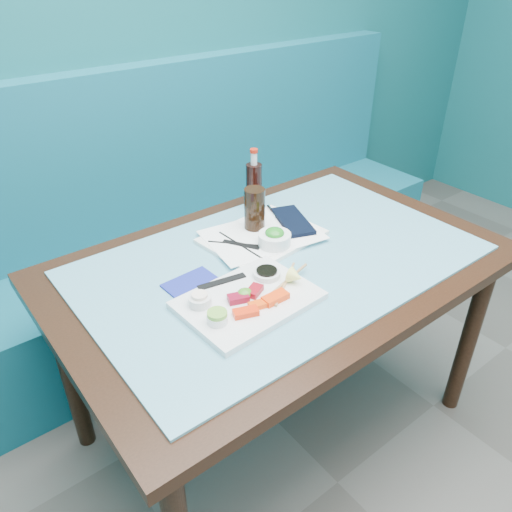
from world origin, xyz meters
TOP-DOWN VIEW (x-y plane):
  - booth_bench at (0.00, 2.29)m, footprint 3.00×0.56m
  - dining_table at (0.00, 1.45)m, footprint 1.40×0.90m
  - glass_top at (0.00, 1.45)m, footprint 1.22×0.76m
  - sashimi_plate at (-0.22, 1.33)m, footprint 0.38×0.28m
  - salmon_left at (-0.27, 1.28)m, footprint 0.07×0.05m
  - salmon_mid at (-0.22, 1.28)m, footprint 0.06×0.04m
  - salmon_right at (-0.17, 1.28)m, footprint 0.07×0.04m
  - tuna_left at (-0.25, 1.34)m, footprint 0.06×0.05m
  - tuna_right at (-0.19, 1.34)m, footprint 0.06×0.05m
  - seaweed_garnish at (-0.22, 1.34)m, footprint 0.05×0.05m
  - ramekin_wasabi at (-0.34, 1.30)m, footprint 0.07×0.07m
  - wasabi_fill at (-0.34, 1.30)m, footprint 0.06×0.06m
  - ramekin_ginger at (-0.34, 1.39)m, footprint 0.08×0.08m
  - ginger_fill at (-0.34, 1.39)m, footprint 0.05×0.05m
  - soy_dish at (-0.11, 1.38)m, footprint 0.09×0.09m
  - soy_fill at (-0.11, 1.38)m, footprint 0.07×0.07m
  - lemon_wedge at (-0.07, 1.30)m, footprint 0.06×0.05m
  - chopstick_sleeve at (-0.23, 1.44)m, footprint 0.15×0.05m
  - wooden_chopstick_a at (-0.11, 1.32)m, footprint 0.25×0.08m
  - wooden_chopstick_b at (-0.10, 1.32)m, footprint 0.18×0.13m
  - serving_tray at (0.03, 1.58)m, footprint 0.40×0.31m
  - paper_placemat at (0.03, 1.58)m, footprint 0.40×0.31m
  - seaweed_bowl at (0.02, 1.51)m, footprint 0.11×0.11m
  - seaweed_salad at (0.02, 1.51)m, footprint 0.06×0.06m
  - cola_glass at (0.04, 1.64)m, footprint 0.09×0.09m
  - navy_pouch at (0.17, 1.58)m, footprint 0.16×0.23m
  - fork at (0.16, 1.69)m, footprint 0.04×0.09m
  - black_chopstick_a at (-0.07, 1.57)m, footprint 0.02×0.22m
  - black_chopstick_b at (-0.06, 1.57)m, footprint 0.16×0.17m
  - tray_sleeve at (-0.06, 1.57)m, footprint 0.08×0.12m
  - cola_bottle_body at (0.16, 1.79)m, footprint 0.07×0.07m
  - cola_bottle_neck at (0.16, 1.79)m, footprint 0.03×0.03m
  - cola_bottle_cap at (0.16, 1.79)m, footprint 0.04×0.04m
  - blue_napkin at (-0.29, 1.48)m, footprint 0.16×0.16m

SIDE VIEW (x-z plane):
  - booth_bench at x=0.00m, z-range -0.21..0.96m
  - dining_table at x=0.00m, z-range 0.29..1.04m
  - glass_top at x=0.00m, z-range 0.75..0.76m
  - blue_napkin at x=-0.29m, z-range 0.76..0.76m
  - serving_tray at x=0.03m, z-range 0.76..0.77m
  - sashimi_plate at x=-0.22m, z-range 0.76..0.78m
  - paper_placemat at x=0.03m, z-range 0.77..0.77m
  - tray_sleeve at x=-0.06m, z-range 0.77..0.78m
  - black_chopstick_a at x=-0.07m, z-range 0.77..0.78m
  - black_chopstick_b at x=-0.06m, z-range 0.77..0.78m
  - fork at x=0.16m, z-range 0.77..0.78m
  - chopstick_sleeve at x=-0.23m, z-range 0.78..0.78m
  - navy_pouch at x=0.17m, z-range 0.77..0.79m
  - wooden_chopstick_b at x=-0.10m, z-range 0.78..0.78m
  - wooden_chopstick_a at x=-0.11m, z-range 0.78..0.79m
  - salmon_mid at x=-0.22m, z-range 0.78..0.79m
  - soy_dish at x=-0.11m, z-range 0.78..0.79m
  - salmon_left at x=-0.27m, z-range 0.78..0.79m
  - tuna_right at x=-0.19m, z-range 0.78..0.79m
  - tuna_left at x=-0.25m, z-range 0.78..0.79m
  - salmon_right at x=-0.17m, z-range 0.78..0.79m
  - ramekin_wasabi at x=-0.34m, z-range 0.78..0.80m
  - seaweed_garnish at x=-0.22m, z-range 0.78..0.80m
  - ramekin_ginger at x=-0.34m, z-range 0.78..0.80m
  - seaweed_bowl at x=0.02m, z-range 0.77..0.81m
  - soy_fill at x=-0.11m, z-range 0.79..0.80m
  - lemon_wedge at x=-0.07m, z-range 0.78..0.82m
  - wasabi_fill at x=-0.34m, z-range 0.80..0.81m
  - ginger_fill at x=-0.34m, z-range 0.80..0.81m
  - seaweed_salad at x=0.02m, z-range 0.80..0.83m
  - cola_bottle_body at x=0.16m, z-range 0.76..0.92m
  - cola_glass at x=0.04m, z-range 0.77..0.92m
  - cola_bottle_neck at x=0.16m, z-range 0.92..0.97m
  - cola_bottle_cap at x=0.16m, z-range 0.97..0.98m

